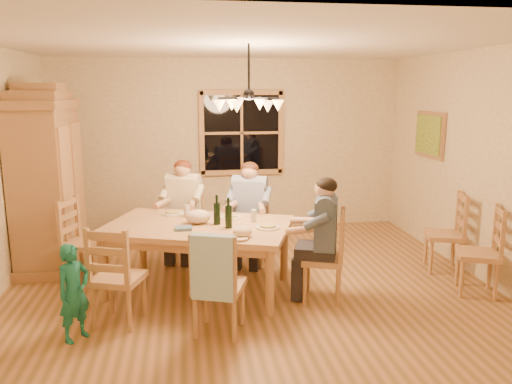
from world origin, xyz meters
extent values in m
plane|color=brown|center=(0.00, 0.00, 0.00)|extent=(5.50, 5.50, 0.00)
cube|color=white|center=(0.00, 0.00, 2.70)|extent=(5.50, 5.00, 0.02)
cube|color=tan|center=(0.00, 2.50, 1.35)|extent=(5.50, 0.02, 2.70)
cube|color=tan|center=(2.75, 0.00, 1.35)|extent=(0.02, 5.00, 2.70)
cube|color=black|center=(0.20, 2.48, 1.55)|extent=(1.20, 0.03, 1.20)
cube|color=#AC754C|center=(0.20, 2.46, 1.55)|extent=(1.30, 0.06, 1.30)
cube|color=#8B5D3C|center=(2.72, 1.20, 1.60)|extent=(0.04, 0.78, 0.64)
cube|color=#1E6B2D|center=(2.69, 1.20, 1.60)|extent=(0.02, 0.68, 0.54)
cylinder|color=black|center=(0.00, 0.00, 2.44)|extent=(0.02, 0.02, 0.53)
sphere|color=black|center=(0.00, 0.00, 2.17)|extent=(0.12, 0.12, 0.12)
cylinder|color=black|center=(0.16, 0.00, 2.13)|extent=(0.34, 0.02, 0.02)
cone|color=#FFB259|center=(0.32, 0.00, 2.05)|extent=(0.13, 0.13, 0.12)
cylinder|color=black|center=(0.08, 0.14, 2.13)|extent=(0.19, 0.31, 0.02)
cone|color=#FFB259|center=(0.16, 0.28, 2.05)|extent=(0.13, 0.13, 0.12)
cylinder|color=black|center=(-0.08, 0.14, 2.13)|extent=(0.19, 0.31, 0.02)
cone|color=#FFB259|center=(-0.16, 0.28, 2.05)|extent=(0.13, 0.13, 0.12)
cylinder|color=black|center=(-0.16, 0.00, 2.13)|extent=(0.34, 0.02, 0.02)
cone|color=#FFB259|center=(-0.32, 0.00, 2.05)|extent=(0.13, 0.13, 0.12)
cylinder|color=black|center=(-0.08, -0.14, 2.13)|extent=(0.19, 0.31, 0.02)
cone|color=#FFB259|center=(-0.16, -0.28, 2.05)|extent=(0.13, 0.13, 0.12)
cylinder|color=black|center=(0.08, -0.14, 2.13)|extent=(0.19, 0.31, 0.02)
cone|color=#FFB259|center=(0.16, -0.28, 2.05)|extent=(0.13, 0.13, 0.12)
cube|color=#8B5D3C|center=(-2.43, 1.10, 1.00)|extent=(0.60, 1.30, 2.00)
cube|color=#8B5D3C|center=(-2.43, 1.10, 2.05)|extent=(0.66, 1.40, 0.10)
cube|color=#8B5D3C|center=(-2.43, 1.10, 2.15)|extent=(0.58, 1.00, 0.12)
cube|color=#8B5D3C|center=(-2.43, 1.10, 2.25)|extent=(0.52, 0.55, 0.10)
cube|color=#AC754C|center=(-2.12, 0.77, 1.00)|extent=(0.03, 0.55, 1.60)
cube|color=#AC754C|center=(-2.12, 1.43, 1.00)|extent=(0.03, 0.55, 1.60)
cube|color=#8B5D3C|center=(-2.43, 1.10, 0.06)|extent=(0.66, 1.40, 0.12)
cube|color=tan|center=(-0.58, -0.04, 0.73)|extent=(2.29, 1.81, 0.06)
cube|color=#AC754C|center=(-0.58, -0.04, 0.65)|extent=(2.10, 1.62, 0.10)
cylinder|color=#AC754C|center=(-1.60, -0.22, 0.35)|extent=(0.09, 0.09, 0.70)
cylinder|color=#AC754C|center=(0.10, -0.82, 0.35)|extent=(0.09, 0.09, 0.70)
cylinder|color=#AC754C|center=(-1.26, 0.74, 0.35)|extent=(0.09, 0.09, 0.70)
cylinder|color=#AC754C|center=(0.44, 0.14, 0.35)|extent=(0.09, 0.09, 0.70)
cube|color=#AC754C|center=(-0.74, 1.01, 0.45)|extent=(0.55, 0.54, 0.06)
cube|color=#AC754C|center=(-0.74, 1.01, 0.72)|extent=(0.38, 0.17, 0.54)
cube|color=#AC754C|center=(0.10, 0.72, 0.45)|extent=(0.55, 0.54, 0.06)
cube|color=#AC754C|center=(0.10, 0.72, 0.72)|extent=(0.38, 0.17, 0.54)
cube|color=#AC754C|center=(-1.36, -0.76, 0.45)|extent=(0.55, 0.54, 0.06)
cube|color=#AC754C|center=(-1.36, -0.76, 0.72)|extent=(0.38, 0.17, 0.54)
cube|color=#AC754C|center=(-0.42, -1.10, 0.45)|extent=(0.55, 0.54, 0.06)
cube|color=#AC754C|center=(-0.42, -1.10, 0.72)|extent=(0.38, 0.17, 0.54)
cube|color=#AC754C|center=(-1.89, 0.42, 0.45)|extent=(0.54, 0.55, 0.06)
cube|color=#AC754C|center=(-1.89, 0.42, 0.72)|extent=(0.17, 0.38, 0.54)
cube|color=#AC754C|center=(0.73, -0.50, 0.45)|extent=(0.54, 0.55, 0.06)
cube|color=#AC754C|center=(0.73, -0.50, 0.72)|extent=(0.17, 0.38, 0.54)
cube|color=beige|center=(-0.74, 1.01, 0.84)|extent=(0.45, 0.34, 0.52)
cube|color=#262328|center=(-0.74, 1.01, 0.53)|extent=(0.50, 0.52, 0.14)
sphere|color=tan|center=(-0.74, 1.01, 1.22)|extent=(0.21, 0.21, 0.21)
ellipsoid|color=#592614|center=(-0.74, 1.01, 1.25)|extent=(0.22, 0.22, 0.17)
cube|color=navy|center=(0.10, 0.72, 0.84)|extent=(0.45, 0.34, 0.52)
cube|color=#262328|center=(0.10, 0.72, 0.53)|extent=(0.50, 0.52, 0.14)
sphere|color=tan|center=(0.10, 0.72, 1.22)|extent=(0.21, 0.21, 0.21)
ellipsoid|color=#381E11|center=(0.10, 0.72, 1.25)|extent=(0.22, 0.22, 0.17)
cube|color=#465670|center=(0.73, -0.50, 0.84)|extent=(0.34, 0.45, 0.52)
cube|color=#262328|center=(0.73, -0.50, 0.53)|extent=(0.52, 0.50, 0.14)
sphere|color=tan|center=(0.73, -0.50, 1.22)|extent=(0.21, 0.21, 0.21)
ellipsoid|color=black|center=(0.73, -0.50, 1.25)|extent=(0.22, 0.22, 0.17)
cube|color=#9FC4D7|center=(-0.49, -1.27, 0.70)|extent=(0.39, 0.22, 0.58)
cylinder|color=black|center=(-0.37, -0.07, 0.93)|extent=(0.08, 0.08, 0.33)
cylinder|color=black|center=(-0.25, -0.22, 0.93)|extent=(0.08, 0.08, 0.33)
cylinder|color=white|center=(-0.86, 0.46, 0.77)|extent=(0.26, 0.26, 0.02)
cylinder|color=white|center=(-0.19, 0.20, 0.77)|extent=(0.26, 0.26, 0.02)
cylinder|color=white|center=(0.16, -0.31, 0.77)|extent=(0.26, 0.26, 0.02)
cylinder|color=silver|center=(-0.70, 0.32, 0.83)|extent=(0.06, 0.06, 0.14)
cylinder|color=silver|center=(0.05, -0.03, 0.83)|extent=(0.06, 0.06, 0.14)
ellipsoid|color=beige|center=(-0.15, -0.58, 0.82)|extent=(0.20, 0.20, 0.11)
cube|color=#476483|center=(-0.74, -0.24, 0.78)|extent=(0.22, 0.19, 0.03)
ellipsoid|color=beige|center=(-0.58, 0.00, 0.84)|extent=(0.28, 0.22, 0.15)
imported|color=#1A7969|center=(-1.71, -1.05, 0.45)|extent=(0.38, 0.39, 0.90)
cube|color=#AC754C|center=(2.45, -0.59, 0.45)|extent=(0.56, 0.57, 0.06)
cube|color=#AC754C|center=(2.45, -0.59, 0.72)|extent=(0.19, 0.37, 0.54)
cube|color=#AC754C|center=(2.45, 0.14, 0.45)|extent=(0.53, 0.54, 0.06)
cube|color=#AC754C|center=(2.45, 0.14, 0.72)|extent=(0.16, 0.38, 0.54)
camera|label=1|loc=(-0.70, -5.40, 2.22)|focal=35.00mm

